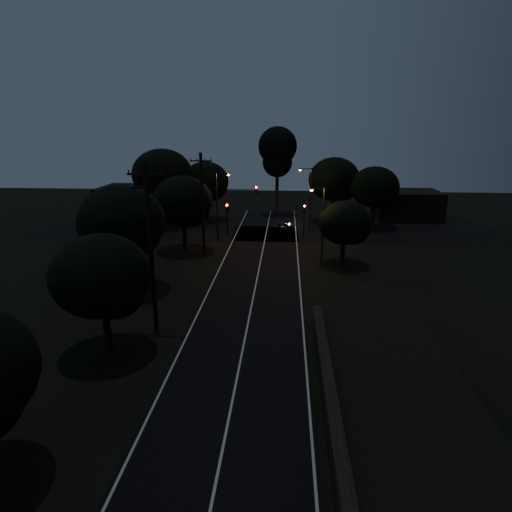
{
  "coord_description": "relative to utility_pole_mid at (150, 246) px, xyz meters",
  "views": [
    {
      "loc": [
        2.44,
        -10.27,
        12.92
      ],
      "look_at": [
        0.0,
        24.0,
        2.5
      ],
      "focal_mm": 30.0,
      "sensor_mm": 36.0,
      "label": 1
    }
  ],
  "objects": [
    {
      "name": "signal_right",
      "position": [
        10.6,
        24.99,
        -2.9
      ],
      "size": [
        0.28,
        0.35,
        4.1
      ],
      "color": "black",
      "rests_on": "ground"
    },
    {
      "name": "streetlight_a",
      "position": [
        0.69,
        23.0,
        -1.1
      ],
      "size": [
        1.66,
        0.26,
        8.0
      ],
      "color": "black",
      "rests_on": "ground"
    },
    {
      "name": "building_left",
      "position": [
        -14.0,
        37.0,
        -3.54
      ],
      "size": [
        10.0,
        8.0,
        4.4
      ],
      "primitive_type": "cube",
      "color": "black",
      "rests_on": "ground"
    },
    {
      "name": "signal_mast",
      "position": [
        3.09,
        24.99,
        -1.4
      ],
      "size": [
        3.7,
        0.35,
        6.25
      ],
      "color": "black",
      "rests_on": "ground"
    },
    {
      "name": "tree_right_a",
      "position": [
        14.17,
        14.9,
        -1.69
      ],
      "size": [
        4.92,
        4.92,
        6.25
      ],
      "color": "black",
      "rests_on": "ground"
    },
    {
      "name": "tree_far_ne",
      "position": [
        15.25,
        34.86,
        0.05
      ],
      "size": [
        7.07,
        7.07,
        8.94
      ],
      "color": "black",
      "rests_on": "ground"
    },
    {
      "name": "tall_pine",
      "position": [
        7.0,
        40.0,
        3.63
      ],
      "size": [
        5.73,
        5.73,
        13.01
      ],
      "color": "black",
      "rests_on": "ground"
    },
    {
      "name": "tree_far_nw",
      "position": [
        -2.77,
        34.87,
        -0.39
      ],
      "size": [
        6.53,
        6.53,
        8.27
      ],
      "color": "black",
      "rests_on": "ground"
    },
    {
      "name": "car",
      "position": [
        8.04,
        28.48,
        -5.14
      ],
      "size": [
        1.89,
        3.66,
        1.19
      ],
      "primitive_type": "imported",
      "rotation": [
        0.0,
        0.0,
        3.0
      ],
      "color": "black",
      "rests_on": "ground"
    },
    {
      "name": "tree_left_b",
      "position": [
        -1.8,
        -3.11,
        -1.07
      ],
      "size": [
        5.67,
        5.67,
        7.2
      ],
      "color": "black",
      "rests_on": "ground"
    },
    {
      "name": "streetlight_c",
      "position": [
        11.83,
        15.0,
        -1.39
      ],
      "size": [
        1.46,
        0.26,
        7.5
      ],
      "color": "black",
      "rests_on": "ground"
    },
    {
      "name": "tree_far_e",
      "position": [
        20.22,
        31.87,
        -0.56
      ],
      "size": [
        6.3,
        6.3,
        8.0
      ],
      "color": "black",
      "rests_on": "ground"
    },
    {
      "name": "signal_left",
      "position": [
        1.4,
        24.99,
        -2.9
      ],
      "size": [
        0.28,
        0.35,
        4.1
      ],
      "color": "black",
      "rests_on": "ground"
    },
    {
      "name": "road_surface",
      "position": [
        6.0,
        16.12,
        -5.73
      ],
      "size": [
        60.0,
        70.0,
        0.03
      ],
      "color": "black",
      "rests_on": "ground"
    },
    {
      "name": "retaining_wall",
      "position": [
        13.74,
        -12.0,
        -5.12
      ],
      "size": [
        6.93,
        26.0,
        1.6
      ],
      "color": "black",
      "rests_on": "ground"
    },
    {
      "name": "utility_pole_mid",
      "position": [
        0.0,
        0.0,
        0.0
      ],
      "size": [
        2.2,
        0.3,
        11.0
      ],
      "color": "black",
      "rests_on": "ground"
    },
    {
      "name": "streetlight_b",
      "position": [
        11.31,
        29.0,
        -1.1
      ],
      "size": [
        1.66,
        0.26,
        8.0
      ],
      "color": "black",
      "rests_on": "ground"
    },
    {
      "name": "utility_pole_far",
      "position": [
        0.0,
        17.0,
        -0.25
      ],
      "size": [
        2.2,
        0.3,
        10.5
      ],
      "color": "black",
      "rests_on": "ground"
    },
    {
      "name": "building_right",
      "position": [
        26.0,
        38.0,
        -3.74
      ],
      "size": [
        9.0,
        7.0,
        4.0
      ],
      "primitive_type": "cube",
      "color": "black",
      "rests_on": "ground"
    },
    {
      "name": "tree_left_c",
      "position": [
        -4.26,
        6.86,
        -0.16
      ],
      "size": [
        6.83,
        6.83,
        8.63
      ],
      "color": "black",
      "rests_on": "ground"
    },
    {
      "name": "tree_far_w",
      "position": [
        -7.72,
        30.84,
        0.89
      ],
      "size": [
        8.0,
        8.0,
        10.2
      ],
      "color": "black",
      "rests_on": "ground"
    },
    {
      "name": "tree_left_d",
      "position": [
        -2.28,
        18.87,
        -0.53
      ],
      "size": [
        6.34,
        6.34,
        8.04
      ],
      "color": "black",
      "rests_on": "ground"
    }
  ]
}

